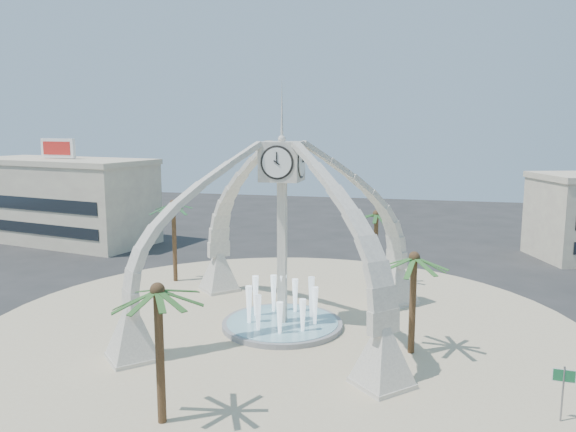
% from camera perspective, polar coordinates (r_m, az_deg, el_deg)
% --- Properties ---
extents(ground, '(140.00, 140.00, 0.00)m').
position_cam_1_polar(ground, '(38.07, -0.58, -11.27)').
color(ground, '#282828').
rests_on(ground, ground).
extents(plaza, '(40.00, 40.00, 0.06)m').
position_cam_1_polar(plaza, '(38.06, -0.58, -11.22)').
color(plaza, '#C5B692').
rests_on(plaza, ground).
extents(clock_tower, '(17.94, 17.94, 16.30)m').
position_cam_1_polar(clock_tower, '(36.33, -0.60, -1.62)').
color(clock_tower, silver).
rests_on(clock_tower, ground).
extents(fountain, '(8.00, 8.00, 3.62)m').
position_cam_1_polar(fountain, '(37.97, -0.58, -10.86)').
color(fountain, gray).
rests_on(fountain, ground).
extents(building_nw, '(23.75, 13.73, 11.90)m').
position_cam_1_polar(building_nw, '(70.24, -22.04, 1.54)').
color(building_nw, beige).
rests_on(building_nw, ground).
extents(palm_east, '(5.00, 5.00, 6.59)m').
position_cam_1_polar(palm_east, '(33.10, 12.70, -4.25)').
color(palm_east, brown).
rests_on(palm_east, ground).
extents(palm_west, '(4.53, 4.53, 7.53)m').
position_cam_1_polar(palm_west, '(48.42, -11.58, 1.11)').
color(palm_west, brown).
rests_on(palm_west, ground).
extents(palm_north, '(4.66, 4.66, 6.85)m').
position_cam_1_polar(palm_north, '(46.82, 8.97, 0.11)').
color(palm_north, brown).
rests_on(palm_north, ground).
extents(palm_south, '(5.46, 5.46, 6.99)m').
position_cam_1_polar(palm_south, '(25.22, -13.12, -7.55)').
color(palm_south, brown).
rests_on(palm_south, ground).
extents(street_sign, '(0.98, 0.13, 2.66)m').
position_cam_1_polar(street_sign, '(28.94, 26.19, -14.95)').
color(street_sign, slate).
rests_on(street_sign, ground).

